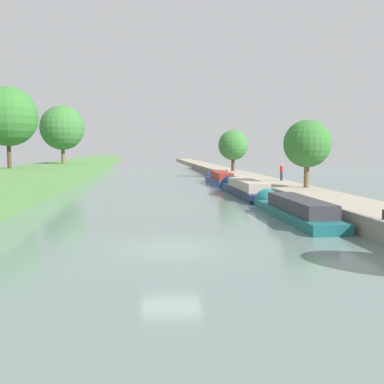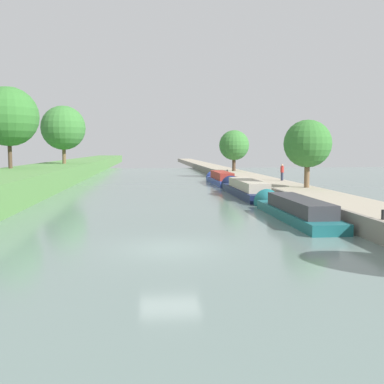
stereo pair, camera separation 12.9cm
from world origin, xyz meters
name	(u,v)px [view 1 (the left image)]	position (x,y,z in m)	size (l,w,h in m)	color
ground_plane	(171,249)	(0.00, 0.00, 0.00)	(160.00, 160.00, 0.00)	slate
stone_quay	(382,233)	(9.17, 0.00, 0.51)	(0.25, 260.00, 1.02)	gray
narrowboat_teal	(292,209)	(7.72, 7.75, 0.52)	(2.01, 11.77, 2.00)	#195B60
narrowboat_navy	(244,189)	(7.75, 21.19, 0.58)	(2.16, 13.57, 2.14)	#141E42
narrowboat_blue	(219,179)	(7.74, 34.64, 0.59)	(1.94, 11.99, 2.09)	#283D93
tree_rightbank_midnear	(307,144)	(12.14, 17.33, 4.54)	(3.89, 3.89, 5.54)	brown
tree_rightbank_midfar	(233,145)	(11.54, 45.53, 4.67)	(4.32, 4.32, 5.88)	#4C3828
tree_leftbank_downstream	(8,117)	(-15.41, 30.86, 7.53)	(6.23, 6.23, 8.57)	#4C3828
tree_leftbank_upstream	(62,128)	(-12.65, 46.46, 7.09)	(6.18, 6.18, 8.11)	brown
person_walking	(282,172)	(12.57, 25.52, 1.84)	(0.34, 0.34, 1.66)	#282D42
mooring_bollard_near	(384,215)	(9.59, 0.66, 1.19)	(0.16, 0.16, 0.45)	black
mooring_bollard_far	(226,171)	(9.59, 40.06, 1.19)	(0.16, 0.16, 0.45)	black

